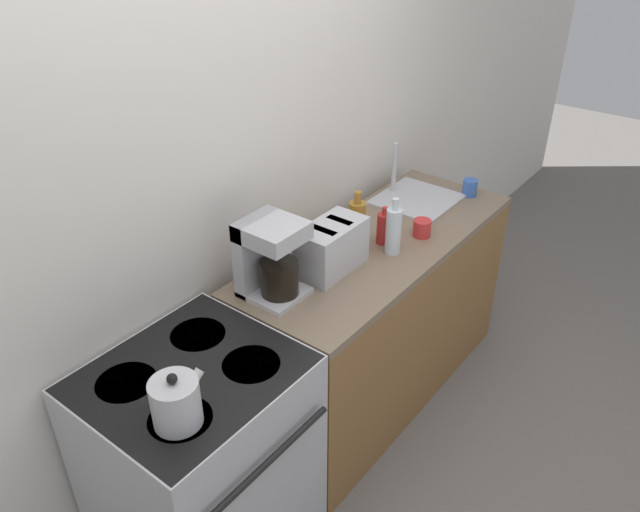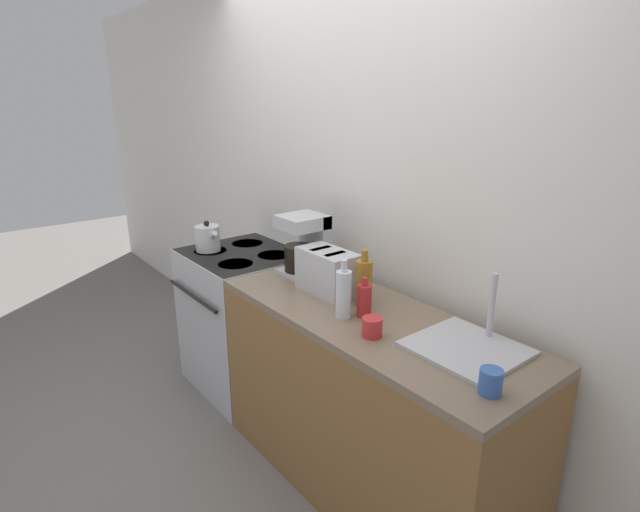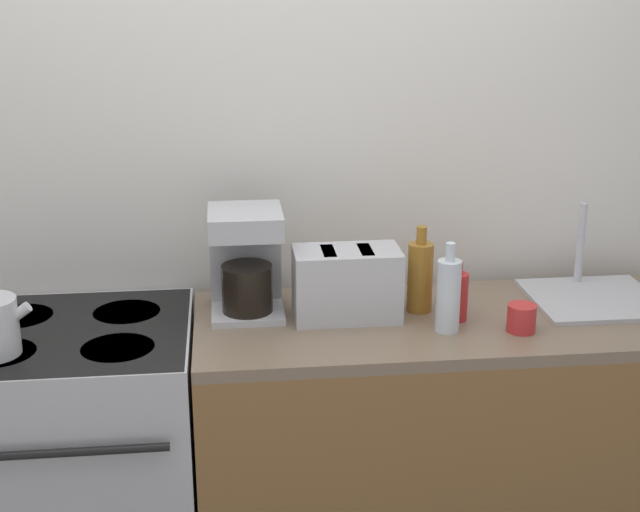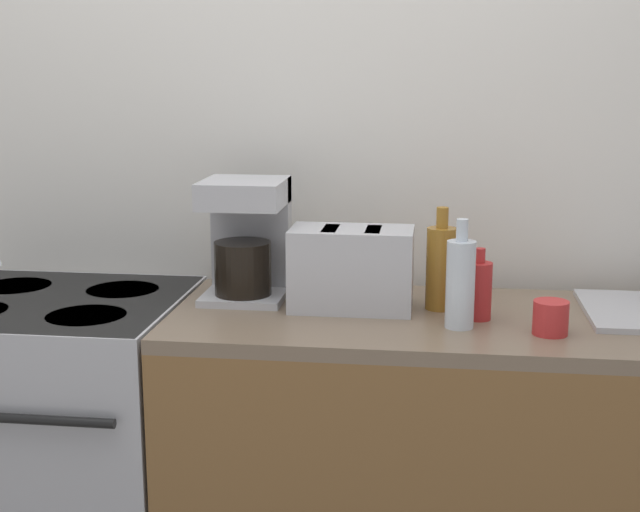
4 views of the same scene
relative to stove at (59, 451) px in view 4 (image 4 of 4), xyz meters
name	(u,v)px [view 4 (image 4 of 4)]	position (x,y,z in m)	size (l,w,h in m)	color
wall_back	(287,144)	(0.59, 0.37, 0.84)	(8.00, 0.05, 2.60)	silver
stove	(59,451)	(0.00, 0.00, 0.00)	(0.71, 0.67, 0.91)	#B7B7BC
counter_block	(476,483)	(1.16, -0.02, -0.01)	(1.58, 0.60, 0.91)	brown
toaster	(352,269)	(0.82, 0.02, 0.55)	(0.31, 0.17, 0.21)	#BCBCC1
coffee_maker	(246,236)	(0.53, 0.10, 0.61)	(0.22, 0.23, 0.32)	#B7B7BC
bottle_red	(479,290)	(1.15, -0.04, 0.52)	(0.06, 0.06, 0.18)	#B72828
bottle_amber	(441,267)	(1.05, 0.05, 0.55)	(0.08, 0.08, 0.27)	#9E6B23
bottle_clear	(460,283)	(1.10, -0.12, 0.55)	(0.07, 0.07, 0.27)	silver
cup_red	(551,318)	(1.31, -0.15, 0.48)	(0.08, 0.08, 0.08)	red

